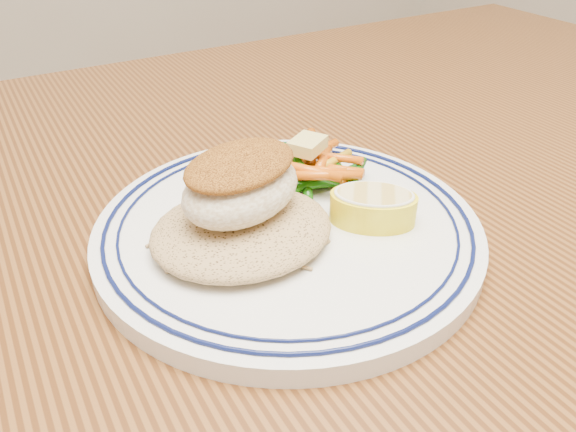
{
  "coord_description": "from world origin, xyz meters",
  "views": [
    {
      "loc": [
        -0.17,
        -0.34,
        0.99
      ],
      "look_at": [
        0.0,
        -0.04,
        0.77
      ],
      "focal_mm": 35.0,
      "sensor_mm": 36.0,
      "label": 1
    }
  ],
  "objects_px": {
    "fish_fillet": "(241,183)",
    "lemon_wedge": "(373,206)",
    "plate": "(288,228)",
    "vegetable_pile": "(310,168)",
    "rice_pilaf": "(242,226)",
    "dining_table": "(263,306)"
  },
  "relations": [
    {
      "from": "fish_fillet",
      "to": "lemon_wedge",
      "type": "distance_m",
      "value": 0.1
    },
    {
      "from": "fish_fillet",
      "to": "lemon_wedge",
      "type": "height_order",
      "value": "fish_fillet"
    },
    {
      "from": "plate",
      "to": "fish_fillet",
      "type": "xyz_separation_m",
      "value": [
        -0.04,
        0.0,
        0.05
      ]
    },
    {
      "from": "plate",
      "to": "vegetable_pile",
      "type": "xyz_separation_m",
      "value": [
        0.05,
        0.04,
        0.02
      ]
    },
    {
      "from": "plate",
      "to": "rice_pilaf",
      "type": "bearing_deg",
      "value": -172.84
    },
    {
      "from": "rice_pilaf",
      "to": "fish_fillet",
      "type": "bearing_deg",
      "value": 58.67
    },
    {
      "from": "fish_fillet",
      "to": "vegetable_pile",
      "type": "height_order",
      "value": "fish_fillet"
    },
    {
      "from": "vegetable_pile",
      "to": "fish_fillet",
      "type": "bearing_deg",
      "value": -154.11
    },
    {
      "from": "fish_fillet",
      "to": "vegetable_pile",
      "type": "distance_m",
      "value": 0.09
    },
    {
      "from": "rice_pilaf",
      "to": "vegetable_pile",
      "type": "height_order",
      "value": "vegetable_pile"
    },
    {
      "from": "rice_pilaf",
      "to": "vegetable_pile",
      "type": "relative_size",
      "value": 1.2
    },
    {
      "from": "plate",
      "to": "rice_pilaf",
      "type": "relative_size",
      "value": 2.21
    },
    {
      "from": "fish_fillet",
      "to": "vegetable_pile",
      "type": "xyz_separation_m",
      "value": [
        0.08,
        0.04,
        -0.03
      ]
    },
    {
      "from": "dining_table",
      "to": "plate",
      "type": "distance_m",
      "value": 0.11
    },
    {
      "from": "rice_pilaf",
      "to": "fish_fillet",
      "type": "height_order",
      "value": "fish_fillet"
    },
    {
      "from": "fish_fillet",
      "to": "lemon_wedge",
      "type": "relative_size",
      "value": 1.35
    },
    {
      "from": "plate",
      "to": "fish_fillet",
      "type": "bearing_deg",
      "value": 175.46
    },
    {
      "from": "plate",
      "to": "vegetable_pile",
      "type": "distance_m",
      "value": 0.06
    },
    {
      "from": "vegetable_pile",
      "to": "lemon_wedge",
      "type": "bearing_deg",
      "value": -83.23
    },
    {
      "from": "dining_table",
      "to": "lemon_wedge",
      "type": "relative_size",
      "value": 18.45
    },
    {
      "from": "dining_table",
      "to": "lemon_wedge",
      "type": "height_order",
      "value": "lemon_wedge"
    },
    {
      "from": "dining_table",
      "to": "fish_fillet",
      "type": "relative_size",
      "value": 13.62
    }
  ]
}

